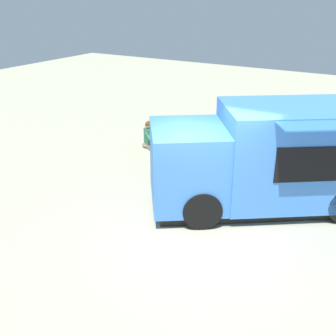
# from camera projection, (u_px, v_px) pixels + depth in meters

# --- Properties ---
(ground_plane) EXTENTS (40.00, 40.00, 0.00)m
(ground_plane) POSITION_uv_depth(u_px,v_px,m) (197.00, 229.00, 8.88)
(ground_plane) COLOR #A4A088
(food_truck) EXTENTS (4.75, 5.55, 2.42)m
(food_truck) POSITION_uv_depth(u_px,v_px,m) (275.00, 160.00, 9.44)
(food_truck) COLOR #3E7DDA
(food_truck) RESTS_ON ground_plane
(person_customer) EXTENTS (0.66, 0.74, 0.87)m
(person_customer) POSITION_uv_depth(u_px,v_px,m) (149.00, 137.00, 13.41)
(person_customer) COLOR #71624F
(person_customer) RESTS_ON ground_plane
(planter_flowering_near) EXTENTS (0.57, 0.57, 0.74)m
(planter_flowering_near) POSITION_uv_depth(u_px,v_px,m) (218.00, 136.00, 13.33)
(planter_flowering_near) COLOR #9F8891
(planter_flowering_near) RESTS_ON ground_plane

